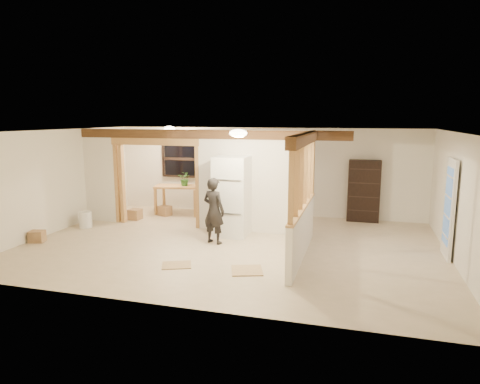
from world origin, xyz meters
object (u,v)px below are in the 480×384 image
(refrigerator, at_px, (232,196))
(shop_vac, at_px, (117,204))
(work_table, at_px, (179,200))
(woman, at_px, (214,211))
(bookshelf, at_px, (364,191))

(refrigerator, distance_m, shop_vac, 4.27)
(work_table, bearing_deg, woman, -64.10)
(woman, relative_size, bookshelf, 0.89)
(woman, relative_size, shop_vac, 2.70)
(refrigerator, height_order, work_table, refrigerator)
(woman, xyz_separation_m, bookshelf, (3.21, 3.02, 0.09))
(refrigerator, height_order, shop_vac, refrigerator)
(refrigerator, bearing_deg, shop_vac, 160.75)
(refrigerator, xyz_separation_m, work_table, (-2.15, 1.77, -0.52))
(refrigerator, bearing_deg, woman, -104.98)
(refrigerator, height_order, woman, refrigerator)
(refrigerator, xyz_separation_m, shop_vac, (-3.98, 1.39, -0.67))
(refrigerator, distance_m, woman, 0.79)
(shop_vac, bearing_deg, bookshelf, 7.23)
(woman, distance_m, shop_vac, 4.37)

